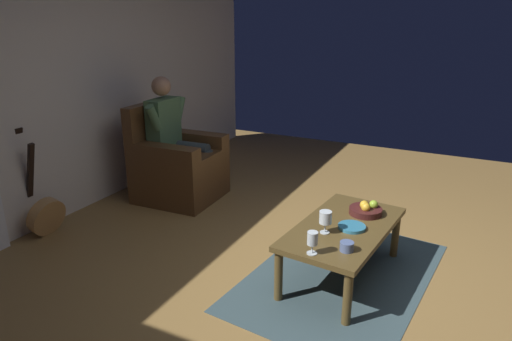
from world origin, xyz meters
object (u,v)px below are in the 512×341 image
Objects in this scene: guitar at (45,212)px; candle_jar at (347,246)px; armchair at (177,166)px; person_seated at (174,135)px; decorative_dish at (352,227)px; fruit_bowl at (366,210)px; wine_glass_near at (325,219)px; coffee_table at (343,233)px; wine_glass_far at (312,240)px.

guitar is 2.75m from candle_jar.
armchair is 11.06× the size of candle_jar.
person_seated is 2.30m from decorative_dish.
person_seated is at bearing -102.47° from fruit_bowl.
wine_glass_near is at bearing 62.14° from armchair.
person_seated reaches higher than wine_glass_near.
person_seated is at bearing -90.00° from armchair.
fruit_bowl is (0.48, 2.17, 0.11)m from armchair.
candle_jar is (0.36, 0.12, 0.09)m from coffee_table.
wine_glass_near is 0.30m from candle_jar.
person_seated is at bearing -110.17° from decorative_dish.
guitar is at bearing -73.62° from fruit_bowl.
person_seated is at bearing -117.10° from candle_jar.
fruit_bowl is at bearing 158.15° from wine_glass_near.
decorative_dish is at bearing 164.45° from wine_glass_far.
guitar is 6.32× the size of wine_glass_far.
wine_glass_near is 1.79× the size of candle_jar.
person_seated is 2.49m from candle_jar.
decorative_dish is at bearing 100.33° from guitar.
armchair is 4.03× the size of fruit_bowl.
coffee_table is 4.71× the size of fruit_bowl.
coffee_table is at bearing 67.17° from armchair.
armchair is 6.17× the size of wine_glass_near.
person_seated is 2.21m from wine_glass_near.
guitar is 4.90× the size of decorative_dish.
candle_jar is at bearing 60.40° from person_seated.
person_seated is 2.38m from wine_glass_far.
person_seated reaches higher than armchair.
wine_glass_near reaches higher than wine_glass_far.
person_seated reaches higher than guitar.
wine_glass_far is at bearing -11.66° from fruit_bowl.
guitar is at bearing -89.80° from wine_glass_far.
wine_glass_far is 0.51m from decorative_dish.
guitar is (1.28, -0.54, -0.14)m from armchair.
person_seated reaches higher than fruit_bowl.
wine_glass_far is 0.78× the size of decorative_dish.
candle_jar is (1.13, 2.20, 0.10)m from armchair.
wine_glass_near is 0.83× the size of decorative_dish.
decorative_dish is at bearing 67.32° from person_seated.
wine_glass_far is (0.33, 0.02, -0.01)m from wine_glass_near.
armchair reaches higher than decorative_dish.
coffee_table is (0.77, 2.07, 0.01)m from armchair.
armchair reaches higher than coffee_table.
decorative_dish is (0.02, 0.06, 0.07)m from coffee_table.
decorative_dish is at bearing -5.39° from fruit_bowl.
armchair is at bearing -115.36° from wine_glass_near.
coffee_table is 0.32m from fruit_bowl.
person_seated reaches higher than candle_jar.
person_seated is 7.86× the size of wine_glass_near.
armchair is 2.21m from coffee_table.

